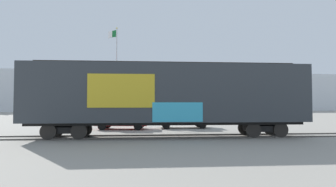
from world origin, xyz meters
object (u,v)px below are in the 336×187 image
at_px(freight_car, 167,95).
at_px(parked_car_red, 122,119).
at_px(flagpole, 115,66).
at_px(parked_car_white, 182,118).

bearing_deg(freight_car, parked_car_red, 118.76).
xyz_separation_m(flagpole, parked_car_red, (0.79, -5.50, -5.05)).
distance_m(freight_car, parked_car_red, 6.35).
bearing_deg(freight_car, flagpole, 108.95).
height_order(parked_car_red, parked_car_white, parked_car_white).
distance_m(freight_car, flagpole, 11.91).
height_order(flagpole, parked_car_red, flagpole).
height_order(freight_car, flagpole, flagpole).
xyz_separation_m(freight_car, parked_car_white, (2.09, 5.71, -1.79)).
bearing_deg(flagpole, parked_car_white, -41.43).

